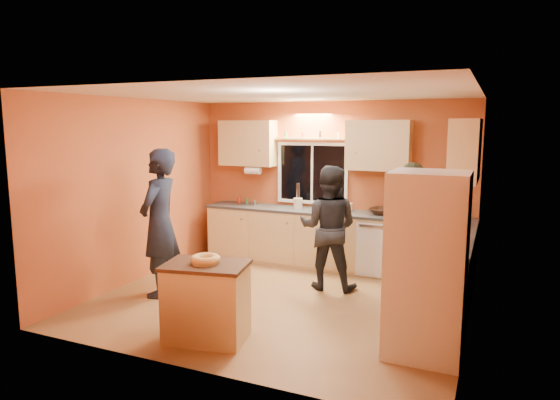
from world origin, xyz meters
The scene contains 14 objects.
ground centered at (0.00, 0.00, 0.00)m, with size 4.50×4.50×0.00m, color brown.
room_shell centered at (0.12, 0.41, 1.62)m, with size 4.54×4.04×2.61m.
back_counter centered at (0.01, 1.70, 0.45)m, with size 4.23×0.62×0.90m.
right_counter centered at (1.95, 0.50, 0.45)m, with size 0.62×1.84×0.90m.
refrigerator centered at (1.89, -0.80, 0.90)m, with size 0.72×0.70×1.80m, color silver.
island centered at (-0.23, -1.38, 0.42)m, with size 0.94×0.73×0.82m.
bundt_pastry centered at (-0.23, -1.38, 0.87)m, with size 0.31×0.31×0.09m, color #DDA95A.
person_left centered at (-1.54, -0.41, 0.97)m, with size 0.70×0.46×1.93m, color black.
person_center centered at (0.40, 0.73, 0.85)m, with size 0.82×0.64×1.69m, color black.
person_right centered at (1.50, 0.58, 0.89)m, with size 1.04×0.43×1.78m, color #373A24.
mixing_bowl centered at (0.91, 1.74, 0.95)m, with size 0.38×0.38×0.09m, color black.
utensil_crock centered at (-0.43, 1.69, 0.99)m, with size 0.14×0.14×0.17m, color beige.
potted_plant centered at (1.94, -0.04, 1.04)m, with size 0.26×0.22×0.29m, color gray.
red_box centered at (1.91, 0.58, 0.94)m, with size 0.16×0.12×0.07m, color #A12E18.
Camera 1 is at (2.46, -5.62, 2.23)m, focal length 32.00 mm.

